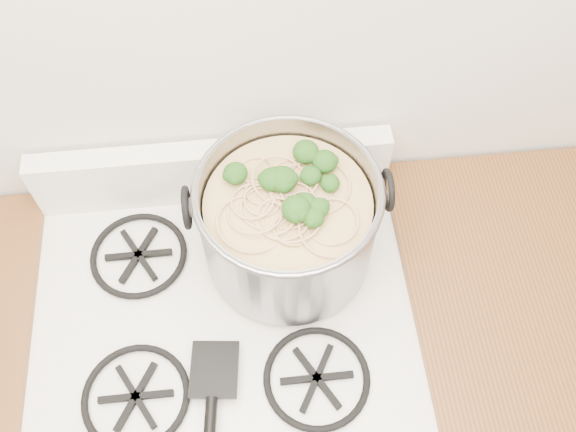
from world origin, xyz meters
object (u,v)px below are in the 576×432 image
(gas_range, at_px, (239,385))
(glass_bowl, at_px, (280,187))
(spatula, at_px, (214,368))
(stock_pot, at_px, (288,223))

(gas_range, height_order, glass_bowl, glass_bowl)
(glass_bowl, bearing_deg, spatula, -112.46)
(gas_range, bearing_deg, glass_bowl, 63.07)
(glass_bowl, bearing_deg, gas_range, -116.93)
(gas_range, bearing_deg, spatula, -100.34)
(gas_range, distance_m, glass_bowl, 0.59)
(spatula, height_order, glass_bowl, glass_bowl)
(glass_bowl, bearing_deg, stock_pot, -89.25)
(spatula, xyz_separation_m, glass_bowl, (0.16, 0.39, 0.00))
(gas_range, distance_m, stock_pot, 0.63)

